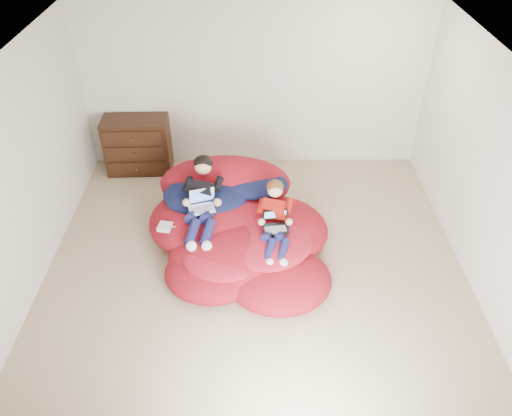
{
  "coord_description": "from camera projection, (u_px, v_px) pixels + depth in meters",
  "views": [
    {
      "loc": [
        -0.02,
        -4.32,
        4.23
      ],
      "look_at": [
        0.01,
        0.31,
        0.7
      ],
      "focal_mm": 35.0,
      "sensor_mm": 36.0,
      "label": 1
    }
  ],
  "objects": [
    {
      "name": "beanbag_pile",
      "position": [
        236.0,
        228.0,
        6.24
      ],
      "size": [
        2.28,
        2.47,
        0.87
      ],
      "color": "maroon",
      "rests_on": "ground"
    },
    {
      "name": "room_shell",
      "position": [
        255.0,
        256.0,
        5.87
      ],
      "size": [
        5.1,
        5.1,
        2.77
      ],
      "color": "tan",
      "rests_on": "ground"
    },
    {
      "name": "laptop_white",
      "position": [
        202.0,
        203.0,
        6.03
      ],
      "size": [
        0.35,
        0.34,
        0.23
      ],
      "color": "silver",
      "rests_on": "older_boy"
    },
    {
      "name": "dresser",
      "position": [
        138.0,
        145.0,
        7.52
      ],
      "size": [
        0.97,
        0.56,
        0.86
      ],
      "color": "black",
      "rests_on": "ground"
    },
    {
      "name": "cream_pillow",
      "position": [
        203.0,
        165.0,
        6.71
      ],
      "size": [
        0.39,
        0.25,
        0.25
      ],
      "primitive_type": "ellipsoid",
      "color": "beige",
      "rests_on": "beanbag_pile"
    },
    {
      "name": "older_boy",
      "position": [
        202.0,
        195.0,
        6.1
      ],
      "size": [
        0.41,
        1.17,
        0.66
      ],
      "color": "black",
      "rests_on": "beanbag_pile"
    },
    {
      "name": "younger_boy",
      "position": [
        275.0,
        216.0,
        5.85
      ],
      "size": [
        0.36,
        0.93,
        0.64
      ],
      "color": "#A7190E",
      "rests_on": "beanbag_pile"
    },
    {
      "name": "laptop_black",
      "position": [
        275.0,
        222.0,
        5.85
      ],
      "size": [
        0.32,
        0.33,
        0.2
      ],
      "color": "black",
      "rests_on": "younger_boy"
    },
    {
      "name": "power_adapter",
      "position": [
        165.0,
        227.0,
        5.99
      ],
      "size": [
        0.18,
        0.18,
        0.06
      ],
      "primitive_type": "cube",
      "rotation": [
        0.0,
        0.0,
        -0.2
      ],
      "color": "silver",
      "rests_on": "beanbag_pile"
    }
  ]
}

